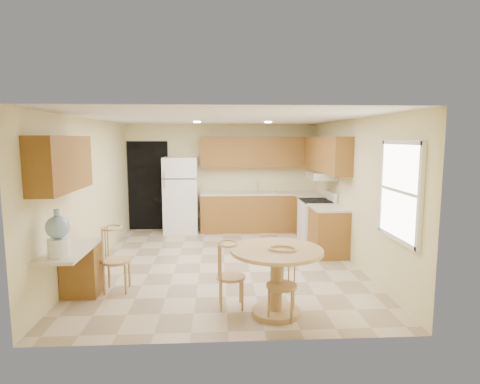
{
  "coord_description": "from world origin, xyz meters",
  "views": [
    {
      "loc": [
        -0.1,
        -6.8,
        2.17
      ],
      "look_at": [
        0.29,
        0.3,
        1.21
      ],
      "focal_mm": 30.0,
      "sensor_mm": 36.0,
      "label": 1
    }
  ],
  "objects": [
    {
      "name": "dining_table",
      "position": [
        0.61,
        -2.1,
        0.55
      ],
      "size": [
        1.13,
        1.13,
        0.84
      ],
      "rotation": [
        0.0,
        0.0,
        -0.34
      ],
      "color": "tan",
      "rests_on": "floor"
    },
    {
      "name": "wall_left",
      "position": [
        -2.25,
        0.0,
        1.25
      ],
      "size": [
        0.02,
        5.5,
        2.5
      ],
      "primitive_type": "cube",
      "color": "beige",
      "rests_on": "floor"
    },
    {
      "name": "chair_table_a",
      "position": [
        0.06,
        -1.93,
        0.52
      ],
      "size": [
        0.37,
        0.48,
        0.85
      ],
      "rotation": [
        0.0,
        0.0,
        -1.53
      ],
      "color": "tan",
      "rests_on": "floor"
    },
    {
      "name": "base_cab_right_a",
      "position": [
        1.95,
        1.85,
        0.43
      ],
      "size": [
        0.6,
        0.59,
        0.87
      ],
      "primitive_type": "cube",
      "color": "brown",
      "rests_on": "floor"
    },
    {
      "name": "water_crock",
      "position": [
        -2.0,
        -2.05,
        1.03
      ],
      "size": [
        0.28,
        0.28,
        0.57
      ],
      "color": "white",
      "rests_on": "desk_top"
    },
    {
      "name": "desk_pedestal",
      "position": [
        -2.0,
        -1.32,
        0.36
      ],
      "size": [
        0.48,
        0.42,
        0.72
      ],
      "primitive_type": "cube",
      "color": "brown",
      "rests_on": "floor"
    },
    {
      "name": "counter_right_b",
      "position": [
        1.95,
        0.4,
        0.89
      ],
      "size": [
        0.63,
        0.8,
        0.04
      ],
      "primitive_type": "cube",
      "color": "beige",
      "rests_on": "base_cab_right_b"
    },
    {
      "name": "upper_cab_right",
      "position": [
        2.08,
        1.21,
        1.85
      ],
      "size": [
        0.33,
        2.42,
        0.7
      ],
      "primitive_type": "cube",
      "color": "brown",
      "rests_on": "wall_right"
    },
    {
      "name": "stove",
      "position": [
        1.92,
        1.18,
        0.47
      ],
      "size": [
        0.65,
        0.76,
        1.09
      ],
      "color": "white",
      "rests_on": "floor"
    },
    {
      "name": "chair_desk",
      "position": [
        -1.55,
        -1.29,
        0.56
      ],
      "size": [
        0.41,
        0.53,
        0.92
      ],
      "rotation": [
        0.0,
        0.0,
        -1.54
      ],
      "color": "tan",
      "rests_on": "floor"
    },
    {
      "name": "sink",
      "position": [
        0.85,
        2.45,
        0.91
      ],
      "size": [
        0.78,
        0.44,
        0.01
      ],
      "primitive_type": "cube",
      "color": "silver",
      "rests_on": "counter_back"
    },
    {
      "name": "base_cab_back",
      "position": [
        0.88,
        2.45,
        0.43
      ],
      "size": [
        2.75,
        0.6,
        0.87
      ],
      "primitive_type": "cube",
      "color": "brown",
      "rests_on": "floor"
    },
    {
      "name": "upper_cab_left",
      "position": [
        -2.08,
        -1.6,
        1.85
      ],
      "size": [
        0.33,
        1.4,
        0.7
      ],
      "primitive_type": "cube",
      "color": "brown",
      "rests_on": "wall_left"
    },
    {
      "name": "counter_back",
      "position": [
        0.88,
        2.45,
        0.89
      ],
      "size": [
        2.75,
        0.63,
        0.04
      ],
      "primitive_type": "cube",
      "color": "beige",
      "rests_on": "base_cab_back"
    },
    {
      "name": "range_hood",
      "position": [
        2.0,
        1.18,
        1.42
      ],
      "size": [
        0.5,
        0.76,
        0.14
      ],
      "primitive_type": "cube",
      "color": "silver",
      "rests_on": "upper_cab_right"
    },
    {
      "name": "desk_top",
      "position": [
        -2.0,
        -1.7,
        0.75
      ],
      "size": [
        0.5,
        1.2,
        0.04
      ],
      "primitive_type": "cube",
      "color": "beige",
      "rests_on": "desk_pedestal"
    },
    {
      "name": "can_light_b",
      "position": [
        0.9,
        1.2,
        2.48
      ],
      "size": [
        0.14,
        0.14,
        0.02
      ],
      "primitive_type": "cylinder",
      "color": "white",
      "rests_on": "ceiling"
    },
    {
      "name": "wall_front",
      "position": [
        0.0,
        -2.75,
        1.25
      ],
      "size": [
        4.5,
        0.02,
        2.5
      ],
      "primitive_type": "cube",
      "color": "beige",
      "rests_on": "floor"
    },
    {
      "name": "chair_table_b",
      "position": [
        0.66,
        -2.28,
        0.52
      ],
      "size": [
        0.38,
        0.4,
        0.85
      ],
      "rotation": [
        0.0,
        0.0,
        2.89
      ],
      "color": "tan",
      "rests_on": "floor"
    },
    {
      "name": "wall_right",
      "position": [
        2.25,
        0.0,
        1.25
      ],
      "size": [
        0.02,
        5.5,
        2.5
      ],
      "primitive_type": "cube",
      "color": "beige",
      "rests_on": "floor"
    },
    {
      "name": "upper_cab_back",
      "position": [
        0.88,
        2.58,
        1.85
      ],
      "size": [
        2.75,
        0.33,
        0.7
      ],
      "primitive_type": "cube",
      "color": "brown",
      "rests_on": "wall_back"
    },
    {
      "name": "ceiling",
      "position": [
        0.0,
        0.0,
        2.5
      ],
      "size": [
        4.5,
        5.5,
        0.02
      ],
      "primitive_type": "cube",
      "color": "white",
      "rests_on": "wall_back"
    },
    {
      "name": "counter_right_a",
      "position": [
        1.95,
        1.85,
        0.89
      ],
      "size": [
        0.63,
        0.59,
        0.04
      ],
      "primitive_type": "cube",
      "color": "beige",
      "rests_on": "base_cab_right_a"
    },
    {
      "name": "can_light_a",
      "position": [
        -0.5,
        1.2,
        2.48
      ],
      "size": [
        0.14,
        0.14,
        0.02
      ],
      "primitive_type": "cylinder",
      "color": "white",
      "rests_on": "ceiling"
    },
    {
      "name": "refrigerator",
      "position": [
        -0.95,
        2.4,
        0.87
      ],
      "size": [
        0.77,
        0.75,
        1.74
      ],
      "color": "white",
      "rests_on": "floor"
    },
    {
      "name": "base_cab_right_b",
      "position": [
        1.95,
        0.4,
        0.43
      ],
      "size": [
        0.6,
        0.8,
        0.87
      ],
      "primitive_type": "cube",
      "color": "brown",
      "rests_on": "floor"
    },
    {
      "name": "doorway",
      "position": [
        -1.75,
        2.73,
        1.05
      ],
      "size": [
        0.9,
        0.02,
        2.1
      ],
      "primitive_type": "cube",
      "color": "black",
      "rests_on": "floor"
    },
    {
      "name": "wall_back",
      "position": [
        0.0,
        2.75,
        1.25
      ],
      "size": [
        4.5,
        0.02,
        2.5
      ],
      "primitive_type": "cube",
      "color": "beige",
      "rests_on": "floor"
    },
    {
      "name": "floor",
      "position": [
        0.0,
        0.0,
        0.0
      ],
      "size": [
        5.5,
        5.5,
        0.0
      ],
      "primitive_type": "plane",
      "color": "#C0A98B",
      "rests_on": "ground"
    },
    {
      "name": "window",
      "position": [
        2.23,
        -1.85,
        1.5
      ],
      "size": [
        0.06,
        1.12,
        1.3
      ],
      "color": "white",
      "rests_on": "wall_right"
    }
  ]
}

